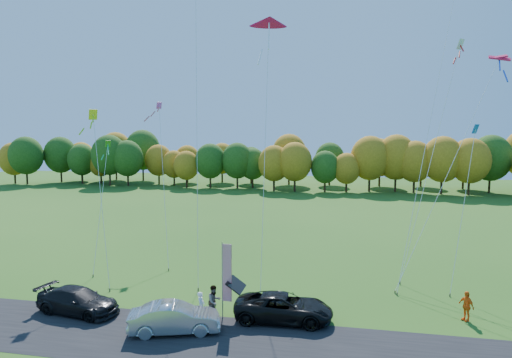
% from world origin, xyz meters
% --- Properties ---
extents(ground, '(160.00, 160.00, 0.00)m').
position_xyz_m(ground, '(0.00, 0.00, 0.00)').
color(ground, '#245115').
extents(asphalt_strip, '(90.00, 6.00, 0.01)m').
position_xyz_m(asphalt_strip, '(0.00, -4.00, 0.01)').
color(asphalt_strip, black).
rests_on(asphalt_strip, ground).
extents(tree_line, '(116.00, 12.00, 10.00)m').
position_xyz_m(tree_line, '(0.00, 55.00, 0.00)').
color(tree_line, '#1E4711').
rests_on(tree_line, ground).
extents(black_suv, '(5.41, 2.65, 1.48)m').
position_xyz_m(black_suv, '(2.92, -0.81, 0.74)').
color(black_suv, black).
rests_on(black_suv, ground).
extents(silver_sedan, '(4.90, 2.96, 1.52)m').
position_xyz_m(silver_sedan, '(-2.35, -3.38, 0.76)').
color(silver_sedan, '#ACACB1').
rests_on(silver_sedan, ground).
extents(dark_truck_a, '(5.18, 2.77, 1.43)m').
position_xyz_m(dark_truck_a, '(-8.67, -2.10, 0.71)').
color(dark_truck_a, black).
rests_on(dark_truck_a, ground).
extents(person_tailgate_a, '(0.40, 0.59, 1.59)m').
position_xyz_m(person_tailgate_a, '(-1.51, -1.66, 0.79)').
color(person_tailgate_a, white).
rests_on(person_tailgate_a, ground).
extents(person_tailgate_b, '(1.07, 1.10, 1.79)m').
position_xyz_m(person_tailgate_b, '(-0.93, -1.10, 0.90)').
color(person_tailgate_b, gray).
rests_on(person_tailgate_b, ground).
extents(person_east, '(0.88, 1.02, 1.64)m').
position_xyz_m(person_east, '(12.65, 1.16, 0.82)').
color(person_east, orange).
rests_on(person_east, ground).
extents(feather_flag, '(0.56, 0.08, 4.27)m').
position_xyz_m(feather_flag, '(-0.24, -1.10, 2.62)').
color(feather_flag, '#999999').
rests_on(feather_flag, ground).
extents(kite_delta_blue, '(4.94, 11.48, 32.50)m').
position_xyz_m(kite_delta_blue, '(-4.85, 7.90, 15.85)').
color(kite_delta_blue, '#4C3F33').
rests_on(kite_delta_blue, ground).
extents(kite_parafoil_orange, '(7.42, 13.75, 25.30)m').
position_xyz_m(kite_parafoil_orange, '(12.25, 10.96, 12.47)').
color(kite_parafoil_orange, '#4C3F33').
rests_on(kite_parafoil_orange, ground).
extents(kite_delta_red, '(2.89, 9.19, 20.00)m').
position_xyz_m(kite_delta_red, '(0.58, 6.35, 10.47)').
color(kite_delta_red, '#4C3F33').
rests_on(kite_delta_red, ground).
extents(kite_parafoil_rainbow, '(9.15, 8.24, 16.16)m').
position_xyz_m(kite_parafoil_rainbow, '(13.12, 8.55, 7.92)').
color(kite_parafoil_rainbow, '#4C3F33').
rests_on(kite_parafoil_rainbow, ground).
extents(kite_diamond_yellow, '(4.12, 5.21, 12.24)m').
position_xyz_m(kite_diamond_yellow, '(-10.44, 3.74, 5.87)').
color(kite_diamond_yellow, '#4C3F33').
rests_on(kite_diamond_yellow, ground).
extents(kite_diamond_green, '(1.71, 5.31, 9.80)m').
position_xyz_m(kite_diamond_green, '(-11.96, 6.31, 4.80)').
color(kite_diamond_green, '#4C3F33').
rests_on(kite_diamond_green, ground).
extents(kite_diamond_white, '(5.19, 7.07, 17.55)m').
position_xyz_m(kite_diamond_white, '(12.05, 9.80, 8.51)').
color(kite_diamond_white, '#4C3F33').
rests_on(kite_diamond_white, ground).
extents(kite_diamond_pink, '(4.55, 8.73, 13.19)m').
position_xyz_m(kite_diamond_pink, '(-8.67, 10.41, 6.39)').
color(kite_diamond_pink, '#4C3F33').
rests_on(kite_diamond_pink, ground).
extents(kite_diamond_blue_low, '(2.67, 4.89, 11.07)m').
position_xyz_m(kite_diamond_blue_low, '(13.63, 6.95, 5.30)').
color(kite_diamond_blue_low, '#4C3F33').
rests_on(kite_diamond_blue_low, ground).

